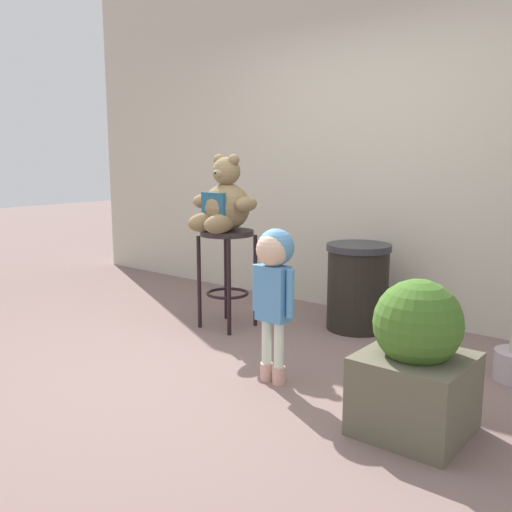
{
  "coord_description": "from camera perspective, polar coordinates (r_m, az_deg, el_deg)",
  "views": [
    {
      "loc": [
        2.29,
        -2.4,
        1.35
      ],
      "look_at": [
        -0.16,
        0.61,
        0.66
      ],
      "focal_mm": 39.83,
      "sensor_mm": 36.0,
      "label": 1
    }
  ],
  "objects": [
    {
      "name": "building_wall",
      "position": [
        5.01,
        12.09,
        12.7
      ],
      "size": [
        6.99,
        0.3,
        3.19
      ],
      "primitive_type": "cube",
      "color": "beige",
      "rests_on": "ground_plane"
    },
    {
      "name": "ground_plane",
      "position": [
        3.58,
        -4.34,
        -12.07
      ],
      "size": [
        24.0,
        24.0,
        0.0
      ],
      "primitive_type": "plane",
      "color": "#775F59"
    },
    {
      "name": "teddy_bear",
      "position": [
        4.37,
        -3.23,
        5.3
      ],
      "size": [
        0.57,
        0.51,
        0.58
      ],
      "color": "olive",
      "rests_on": "bar_stool_with_teddy"
    },
    {
      "name": "trash_bin",
      "position": [
        4.5,
        10.18,
        -3.04
      ],
      "size": [
        0.5,
        0.5,
        0.68
      ],
      "color": "black",
      "rests_on": "ground_plane"
    },
    {
      "name": "child_walking",
      "position": [
        3.32,
        1.82,
        -1.63
      ],
      "size": [
        0.3,
        0.24,
        0.93
      ],
      "rotation": [
        0.0,
        0.0,
        1.42
      ],
      "color": "#D3A192",
      "rests_on": "ground_plane"
    },
    {
      "name": "planter_with_shrub",
      "position": [
        2.9,
        15.75,
        -10.33
      ],
      "size": [
        0.5,
        0.5,
        0.77
      ],
      "color": "#5C5745",
      "rests_on": "ground_plane"
    },
    {
      "name": "bar_stool_with_teddy",
      "position": [
        4.45,
        -2.91,
        -0.16
      ],
      "size": [
        0.42,
        0.42,
        0.77
      ],
      "color": "#292222",
      "rests_on": "ground_plane"
    }
  ]
}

